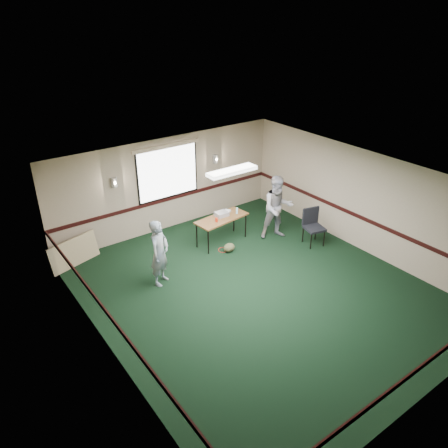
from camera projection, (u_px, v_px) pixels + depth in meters
ground at (257, 291)px, 10.11m from camera, size 8.00×8.00×0.00m
room_shell at (205, 198)px, 10.91m from camera, size 8.00×8.02×8.00m
folding_table at (222, 220)px, 11.83m from camera, size 1.56×0.76×0.75m
projector at (222, 214)px, 11.88m from camera, size 0.34×0.29×0.11m
game_console at (227, 211)px, 12.09m from camera, size 0.26×0.24×0.05m
red_cup at (216, 220)px, 11.57m from camera, size 0.07×0.07×0.11m
water_bottle at (237, 211)px, 11.99m from camera, size 0.05×0.05×0.18m
duffel_bag at (229, 248)px, 11.64m from camera, size 0.39×0.34×0.23m
cable_coil at (223, 250)px, 11.74m from camera, size 0.29×0.29×0.01m
folded_table at (74, 252)px, 10.96m from camera, size 1.36×0.58×0.70m
conference_chair at (313, 223)px, 11.86m from camera, size 0.60×0.61×1.01m
person_left at (160, 253)px, 10.04m from camera, size 0.71×0.65×1.63m
person_right at (278, 208)px, 12.00m from camera, size 1.08×0.98×1.82m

